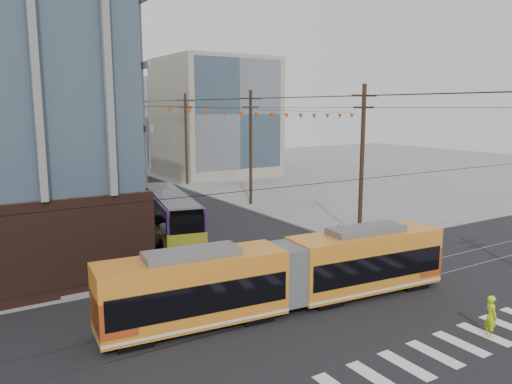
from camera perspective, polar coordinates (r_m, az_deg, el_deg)
ground at (r=23.74m, az=15.15°, el=-14.11°), size 160.00×160.00×0.00m
bg_bldg_ne_near at (r=70.38m, az=-4.75°, el=8.52°), size 14.00×14.00×16.00m
bg_bldg_ne_far at (r=89.40m, az=-9.51°, el=8.04°), size 16.00×16.00×14.00m
utility_pole_far at (r=74.87m, az=-12.70°, el=6.48°), size 0.30×0.30×11.00m
streetcar at (r=23.75m, az=3.50°, el=-9.40°), size 17.58×4.10×3.36m
city_bus at (r=36.93m, az=-9.83°, el=-2.58°), size 4.89×12.08×3.35m
parked_car_silver at (r=28.99m, az=-9.39°, el=-7.96°), size 2.95×4.56×1.42m
parked_car_white at (r=36.06m, az=-13.12°, el=-4.67°), size 2.03×4.51×1.28m
parked_car_grey at (r=41.93m, az=-16.51°, el=-2.75°), size 3.37×5.29×1.36m
pedestrian at (r=23.42m, az=25.26°, el=-12.70°), size 0.65×0.77×1.78m
jersey_barrier at (r=36.58m, az=11.43°, el=-4.83°), size 1.17×3.89×0.77m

